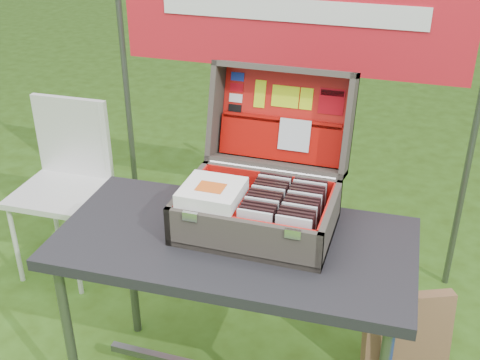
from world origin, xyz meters
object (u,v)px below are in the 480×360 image
(chair, at_px, (58,194))
(cardboard_box, at_px, (407,335))
(suitcase, at_px, (262,160))
(table, at_px, (235,324))

(chair, distance_m, cardboard_box, 1.74)
(chair, bearing_deg, suitcase, -22.14)
(suitcase, relative_size, cardboard_box, 1.41)
(suitcase, relative_size, chair, 0.61)
(table, relative_size, suitcase, 2.27)
(chair, xyz_separation_m, cardboard_box, (1.71, -0.21, -0.25))
(suitcase, bearing_deg, table, -112.76)
(table, bearing_deg, chair, 150.70)
(suitcase, xyz_separation_m, chair, (-1.15, 0.43, -0.56))
(table, relative_size, chair, 1.38)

